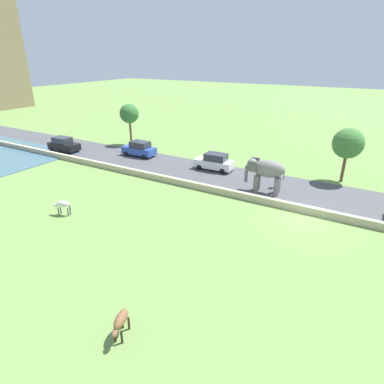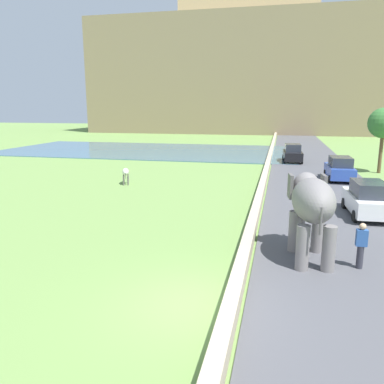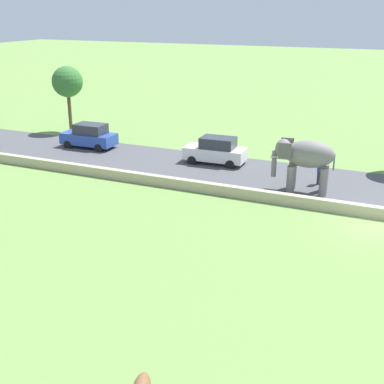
% 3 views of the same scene
% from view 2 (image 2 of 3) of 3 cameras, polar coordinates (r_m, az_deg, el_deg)
% --- Properties ---
extents(ground_plane, '(220.00, 220.00, 0.00)m').
position_cam_2_polar(ground_plane, '(11.23, -0.31, -16.14)').
color(ground_plane, '#6B8E47').
extents(road_surface, '(7.00, 120.00, 0.06)m').
position_cam_2_polar(road_surface, '(30.21, 17.87, 1.61)').
color(road_surface, '#4C4C51').
rests_on(road_surface, ground).
extents(barrier_wall, '(0.40, 110.00, 0.59)m').
position_cam_2_polar(barrier_wall, '(28.09, 10.50, 1.77)').
color(barrier_wall, tan).
rests_on(barrier_wall, ground).
extents(lake, '(36.00, 18.00, 0.08)m').
position_cam_2_polar(lake, '(49.35, -6.49, 6.10)').
color(lake, '#426B84').
rests_on(lake, ground).
extents(hill_distant, '(64.00, 28.00, 23.25)m').
position_cam_2_polar(hill_distant, '(91.27, 7.96, 16.19)').
color(hill_distant, '#897556').
rests_on(hill_distant, ground).
extents(fort_on_hill, '(29.39, 8.00, 6.69)m').
position_cam_2_polar(fort_on_hill, '(93.43, 8.22, 25.18)').
color(fort_on_hill, tan).
rests_on(fort_on_hill, hill_distant).
extents(elephant, '(1.71, 3.54, 2.99)m').
position_cam_2_polar(elephant, '(14.18, 17.13, -1.74)').
color(elephant, slate).
rests_on(elephant, ground).
extents(person_beside_elephant, '(0.36, 0.22, 1.63)m').
position_cam_2_polar(person_beside_elephant, '(14.18, 23.54, -7.16)').
color(person_beside_elephant, '#33333D').
rests_on(person_beside_elephant, ground).
extents(car_blue, '(1.87, 4.04, 1.80)m').
position_cam_2_polar(car_blue, '(30.72, 20.84, 3.20)').
color(car_blue, '#2D4CA8').
rests_on(car_blue, ground).
extents(car_white, '(1.93, 4.07, 1.80)m').
position_cam_2_polar(car_white, '(21.12, 24.35, -0.95)').
color(car_white, white).
rests_on(car_white, ground).
extents(car_black, '(1.94, 4.08, 1.80)m').
position_cam_2_polar(car_black, '(39.70, 14.53, 5.52)').
color(car_black, black).
rests_on(car_black, ground).
extents(cow_white, '(0.82, 1.41, 1.15)m').
position_cam_2_polar(cow_white, '(27.83, -9.71, 2.84)').
color(cow_white, silver).
rests_on(cow_white, ground).
extents(tree_mid, '(2.47, 2.47, 5.33)m').
position_cam_2_polar(tree_mid, '(35.42, 26.30, 9.01)').
color(tree_mid, brown).
rests_on(tree_mid, ground).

